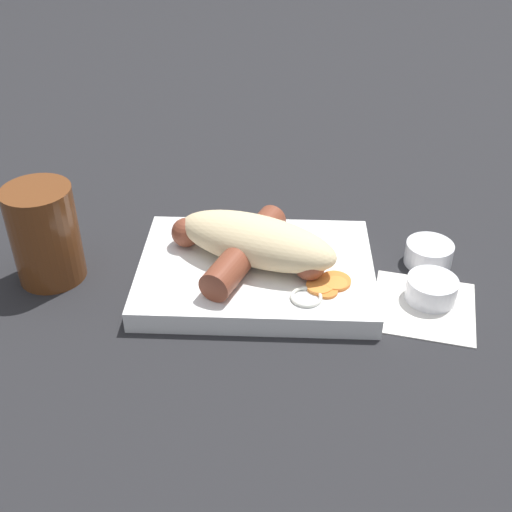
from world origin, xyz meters
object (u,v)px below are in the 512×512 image
food_tray (256,272)px  condiment_cup_near (431,291)px  bread_roll (252,240)px  sausage (246,248)px  drink_glass (45,233)px  condiment_cup_far (429,255)px

food_tray → condiment_cup_near: bearing=172.3°
bread_roll → sausage: bearing=23.5°
sausage → drink_glass: (0.22, 0.00, 0.02)m
condiment_cup_near → drink_glass: (0.43, -0.03, 0.04)m
condiment_cup_near → condiment_cup_far: size_ratio=1.00×
bread_roll → condiment_cup_near: bread_roll is taller
food_tray → bread_roll: bearing=-58.6°
condiment_cup_near → condiment_cup_far: 0.07m
sausage → condiment_cup_near: size_ratio=3.17×
bread_roll → condiment_cup_far: (-0.21, -0.04, -0.04)m
food_tray → condiment_cup_far: (-0.20, -0.04, -0.00)m
condiment_cup_far → drink_glass: drink_glass is taller
drink_glass → condiment_cup_near: bearing=176.2°
sausage → condiment_cup_near: sausage is taller
bread_roll → condiment_cup_far: bearing=-170.4°
condiment_cup_far → drink_glass: size_ratio=0.49×
condiment_cup_near → drink_glass: 0.43m
sausage → food_tray: bearing=158.8°
sausage → drink_glass: 0.22m
condiment_cup_far → drink_glass: (0.44, 0.04, 0.04)m
food_tray → sausage: bearing=-21.2°
food_tray → sausage: sausage is taller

